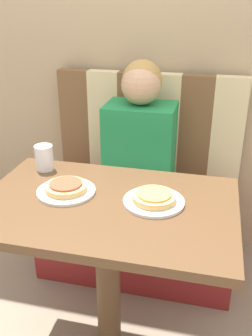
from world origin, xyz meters
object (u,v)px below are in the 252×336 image
at_px(plate_left, 66,191).
at_px(plate_right, 154,202).
at_px(person, 140,136).
at_px(drinking_cup, 44,158).
at_px(pizza_right, 154,197).
at_px(pizza_left, 66,187).

distance_m(plate_left, plate_right, 0.34).
relative_size(person, plate_left, 3.22).
distance_m(person, plate_right, 0.62).
bearing_deg(drinking_cup, plate_right, -19.50).
bearing_deg(plate_left, plate_right, 0.00).
relative_size(person, pizza_right, 4.53).
xyz_separation_m(plate_right, pizza_right, (0.00, 0.00, 0.02)).
bearing_deg(plate_right, pizza_left, 180.00).
xyz_separation_m(person, plate_left, (-0.17, -0.59, -0.03)).
bearing_deg(drinking_cup, pizza_right, -19.50).
height_order(plate_right, pizza_left, pizza_left).
bearing_deg(plate_left, drinking_cup, 133.32).
bearing_deg(plate_right, person, 106.13).
relative_size(plate_right, drinking_cup, 2.05).
relative_size(person, drinking_cup, 6.62).
bearing_deg(pizza_left, pizza_right, 0.00).
height_order(plate_right, pizza_right, pizza_right).
bearing_deg(plate_left, pizza_right, 0.00).
height_order(person, pizza_right, person).
bearing_deg(pizza_right, pizza_left, 180.00).
bearing_deg(plate_right, plate_left, 180.00).
xyz_separation_m(plate_right, pizza_left, (-0.34, 0.00, 0.02)).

